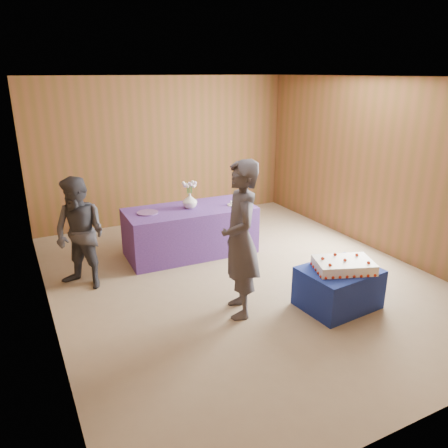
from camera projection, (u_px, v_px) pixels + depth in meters
ground at (241, 278)px, 6.16m from camera, size 6.00×6.00×0.00m
room_shell at (243, 151)px, 5.57m from camera, size 5.04×6.04×2.72m
cake_table at (338, 288)px, 5.36m from camera, size 0.95×0.77×0.50m
serving_table at (190, 231)px, 6.91m from camera, size 2.03×0.97×0.75m
sheet_cake at (344, 265)px, 5.24m from camera, size 0.83×0.69×0.16m
vase at (190, 201)px, 6.76m from camera, size 0.25×0.25×0.23m
flower_spray at (189, 184)px, 6.67m from camera, size 0.23×0.23×0.17m
platter at (148, 213)px, 6.53m from camera, size 0.40×0.40×0.02m
plate at (233, 205)px, 6.93m from camera, size 0.23×0.23×0.01m
cake_slice at (233, 203)px, 6.92m from camera, size 0.08×0.07×0.08m
knife at (240, 207)px, 6.82m from camera, size 0.25×0.13×0.00m
guest_left at (240, 240)px, 5.00m from camera, size 0.63×0.78×1.86m
guest_right at (80, 234)px, 5.69m from camera, size 0.91×0.93×1.51m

